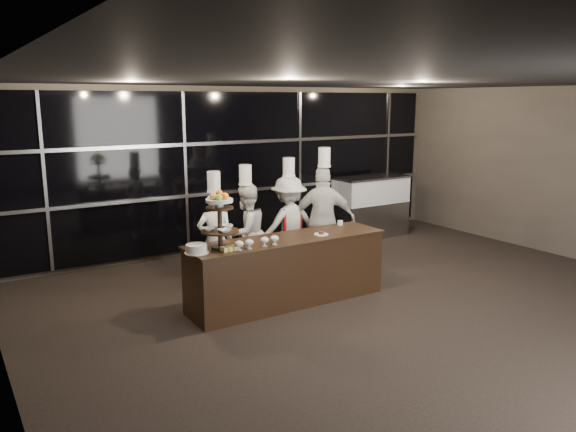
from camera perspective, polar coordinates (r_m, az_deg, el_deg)
room at (r=6.65m, az=16.06°, el=0.34°), size 10.00×10.00×10.00m
window_wall at (r=10.54m, az=-4.37°, el=4.85°), size 8.60×0.10×2.80m
buffet_counter at (r=7.74m, az=-0.06°, el=-5.51°), size 2.84×0.74×0.92m
display_stand at (r=7.06m, az=-6.95°, el=0.02°), size 0.48×0.48×0.74m
compotes at (r=7.12m, az=-3.16°, el=-2.58°), size 0.63×0.11×0.12m
layer_cake at (r=6.96m, az=-9.28°, el=-3.30°), size 0.30×0.30×0.11m
pastry_squares at (r=7.02m, az=-6.01°, el=-3.31°), size 0.20×0.13×0.05m
small_plate at (r=7.80m, az=3.39°, el=-1.82°), size 0.20×0.20×0.05m
chef_cup at (r=8.42m, az=5.33°, el=-0.70°), size 0.08×0.08×0.07m
display_case at (r=11.57m, az=8.40°, el=1.28°), size 1.55×0.68×1.24m
chef_a at (r=8.35m, az=-7.40°, el=-2.22°), size 0.61×0.50×1.75m
chef_b at (r=8.66m, az=-4.27°, el=-1.60°), size 0.85×0.73×1.80m
chef_c at (r=9.03m, az=0.08°, el=-0.82°), size 1.02×0.59×1.87m
chef_d at (r=9.02m, az=3.62°, el=-0.32°), size 1.09×0.89×2.03m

